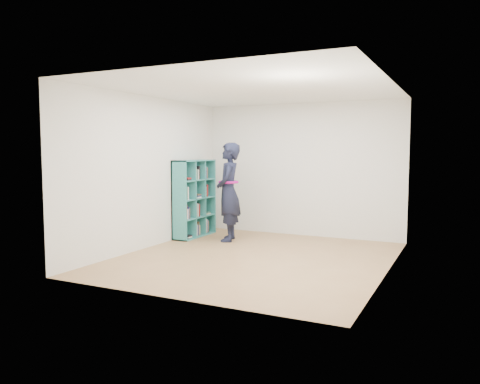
% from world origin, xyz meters
% --- Properties ---
extents(floor, '(4.50, 4.50, 0.00)m').
position_xyz_m(floor, '(0.00, 0.00, 0.00)').
color(floor, '#9A7046').
rests_on(floor, ground).
extents(ceiling, '(4.50, 4.50, 0.00)m').
position_xyz_m(ceiling, '(0.00, 0.00, 2.60)').
color(ceiling, white).
rests_on(ceiling, wall_back).
extents(wall_left, '(0.02, 4.50, 2.60)m').
position_xyz_m(wall_left, '(-2.00, 0.00, 1.30)').
color(wall_left, silver).
rests_on(wall_left, floor).
extents(wall_right, '(0.02, 4.50, 2.60)m').
position_xyz_m(wall_right, '(2.00, 0.00, 1.30)').
color(wall_right, silver).
rests_on(wall_right, floor).
extents(wall_back, '(4.00, 0.02, 2.60)m').
position_xyz_m(wall_back, '(0.00, 2.25, 1.30)').
color(wall_back, silver).
rests_on(wall_back, floor).
extents(wall_front, '(4.00, 0.02, 2.60)m').
position_xyz_m(wall_front, '(0.00, -2.25, 1.30)').
color(wall_front, silver).
rests_on(wall_front, floor).
extents(bookshelf, '(0.33, 1.12, 1.49)m').
position_xyz_m(bookshelf, '(-1.85, 1.20, 0.73)').
color(bookshelf, '#276A7B').
rests_on(bookshelf, floor).
extents(person, '(0.64, 0.78, 1.82)m').
position_xyz_m(person, '(-1.02, 1.10, 0.91)').
color(person, black).
rests_on(person, floor).
extents(smartphone, '(0.07, 0.10, 0.14)m').
position_xyz_m(smartphone, '(-1.20, 1.12, 1.03)').
color(smartphone, silver).
rests_on(smartphone, person).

